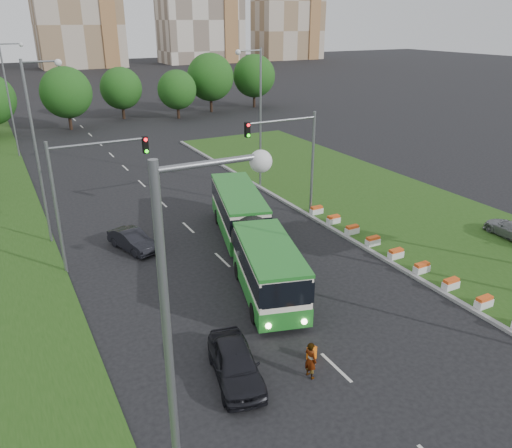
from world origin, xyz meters
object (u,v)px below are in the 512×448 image
traffic_mast_median (295,150)px  traffic_mast_left (83,184)px  shopping_trolley (312,353)px  pedestrian (311,360)px  articulated_bus (247,235)px  car_left_far (132,240)px  car_left_near (235,363)px

traffic_mast_median → traffic_mast_left: 15.19m
traffic_mast_median → traffic_mast_left: (-15.16, -1.00, 0.00)m
traffic_mast_left → shopping_trolley: bearing=-64.2°
traffic_mast_left → pedestrian: bearing=-68.1°
articulated_bus → car_left_far: 7.84m
shopping_trolley → car_left_near: bearing=152.5°
car_left_near → traffic_mast_left: bearing=115.6°
articulated_bus → pedestrian: bearing=-87.6°
traffic_mast_median → articulated_bus: bearing=-143.3°
traffic_mast_median → pedestrian: (-9.13, -15.95, -4.49)m
pedestrian → shopping_trolley: pedestrian is taller
traffic_mast_median → shopping_trolley: bearing=-119.3°
traffic_mast_left → articulated_bus: bearing=-23.2°
car_left_far → shopping_trolley: bearing=-93.7°
traffic_mast_median → traffic_mast_left: size_ratio=1.00×
traffic_mast_left → car_left_far: 5.59m
traffic_mast_median → car_left_near: (-11.98, -14.54, -4.58)m
traffic_mast_left → car_left_far: size_ratio=1.97×
car_left_near → car_left_far: size_ratio=1.12×
pedestrian → shopping_trolley: 1.34m
car_left_far → shopping_trolley: 15.72m
traffic_mast_left → pedestrian: 16.73m
traffic_mast_median → car_left_far: size_ratio=1.97×
traffic_mast_median → shopping_trolley: size_ratio=12.72×
car_left_far → traffic_mast_left: bearing=-174.8°
articulated_bus → shopping_trolley: bearing=-84.9°
traffic_mast_median → car_left_far: bearing=179.0°
shopping_trolley → pedestrian: bearing=-147.8°
traffic_mast_left → articulated_bus: (8.78, -3.75, -3.62)m
car_left_near → car_left_far: bearing=103.9°
traffic_mast_left → car_left_near: traffic_mast_left is taller
traffic_mast_left → articulated_bus: 10.21m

